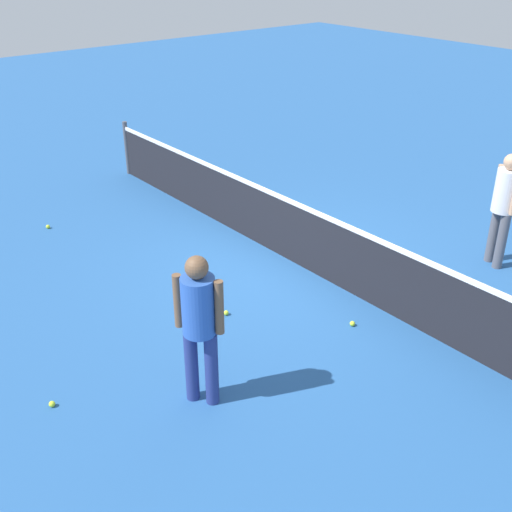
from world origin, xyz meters
name	(u,v)px	position (x,y,z in m)	size (l,w,h in m)	color
ground_plane	(293,262)	(0.00, 0.00, 0.00)	(40.00, 40.00, 0.00)	#265693
court_net	(294,231)	(0.00, 0.00, 0.50)	(10.09, 0.09, 1.07)	#4C4C51
player_near_side	(199,319)	(1.72, -2.84, 1.01)	(0.48, 0.47, 1.70)	navy
player_far_side	(505,201)	(1.92, 2.26, 1.01)	(0.50, 0.46, 1.70)	#595960
tennis_racket_near_player	(198,330)	(0.63, -2.16, 0.01)	(0.57, 0.48, 0.03)	red
tennis_ball_near_player	(352,324)	(1.75, -0.59, 0.03)	(0.07, 0.07, 0.07)	#C6E033
tennis_ball_by_net	(226,313)	(0.55, -1.67, 0.03)	(0.07, 0.07, 0.07)	#C6E033
tennis_ball_midcourt	(52,404)	(0.82, -4.12, 0.03)	(0.07, 0.07, 0.07)	#C6E033
tennis_ball_baseline	(48,227)	(-3.46, -2.38, 0.03)	(0.07, 0.07, 0.07)	#C6E033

